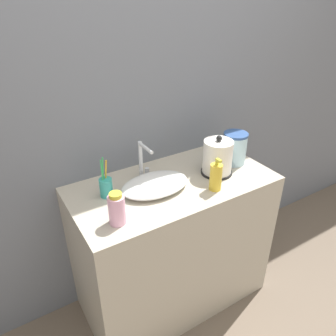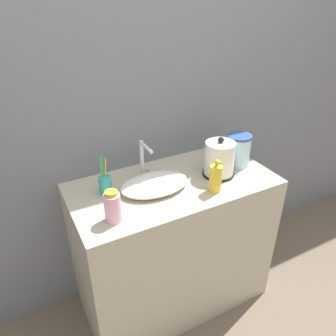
{
  "view_description": "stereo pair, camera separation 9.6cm",
  "coord_description": "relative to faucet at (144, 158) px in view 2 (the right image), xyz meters",
  "views": [
    {
      "loc": [
        -0.8,
        -0.97,
        1.8
      ],
      "look_at": [
        -0.03,
        0.28,
        0.97
      ],
      "focal_mm": 35.0,
      "sensor_mm": 36.0,
      "label": 1
    },
    {
      "loc": [
        -0.72,
        -1.02,
        1.8
      ],
      "look_at": [
        -0.03,
        0.28,
        0.97
      ],
      "focal_mm": 35.0,
      "sensor_mm": 36.0,
      "label": 2
    }
  ],
  "objects": [
    {
      "name": "toothbrush_cup",
      "position": [
        -0.24,
        -0.06,
        -0.06
      ],
      "size": [
        0.06,
        0.06,
        0.21
      ],
      "color": "teal",
      "rests_on": "vanity_counter"
    },
    {
      "name": "faucet",
      "position": [
        0.0,
        0.0,
        0.0
      ],
      "size": [
        0.06,
        0.14,
        0.21
      ],
      "color": "silver",
      "rests_on": "vanity_counter"
    },
    {
      "name": "lotion_bottle",
      "position": [
        0.26,
        -0.3,
        -0.04
      ],
      "size": [
        0.06,
        0.06,
        0.18
      ],
      "color": "gold",
      "rests_on": "vanity_counter"
    },
    {
      "name": "vanity_counter",
      "position": [
        0.11,
        -0.13,
        -0.55
      ],
      "size": [
        1.1,
        0.55,
        0.87
      ],
      "color": "#B7AD99",
      "rests_on": "ground_plane"
    },
    {
      "name": "water_pitcher",
      "position": [
        0.53,
        -0.13,
        -0.02
      ],
      "size": [
        0.14,
        0.14,
        0.19
      ],
      "color": "#B2DBEA",
      "rests_on": "vanity_counter"
    },
    {
      "name": "shampoo_bottle",
      "position": [
        -0.28,
        -0.29,
        -0.04
      ],
      "size": [
        0.08,
        0.08,
        0.16
      ],
      "color": "#EAA8C6",
      "rests_on": "vanity_counter"
    },
    {
      "name": "wall_back",
      "position": [
        0.11,
        0.16,
        0.32
      ],
      "size": [
        6.0,
        0.04,
        2.6
      ],
      "color": "slate",
      "rests_on": "ground_plane"
    },
    {
      "name": "sink_basin",
      "position": [
        -0.0,
        -0.14,
        -0.09
      ],
      "size": [
        0.36,
        0.24,
        0.05
      ],
      "color": "white",
      "rests_on": "vanity_counter"
    },
    {
      "name": "electric_kettle",
      "position": [
        0.37,
        -0.17,
        -0.02
      ],
      "size": [
        0.17,
        0.17,
        0.23
      ],
      "color": "black",
      "rests_on": "vanity_counter"
    },
    {
      "name": "ground_plane",
      "position": [
        0.11,
        -0.41,
        -0.98
      ],
      "size": [
        12.0,
        12.0,
        0.0
      ],
      "primitive_type": "plane",
      "color": "#6B5B4C"
    }
  ]
}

